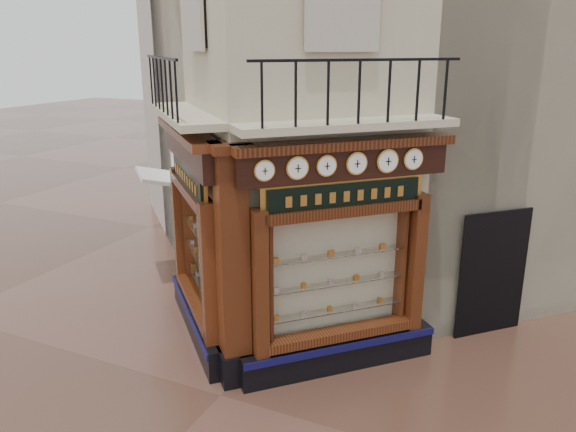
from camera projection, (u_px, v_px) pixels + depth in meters
The scene contains 17 objects.
ground at pixel (221, 395), 8.94m from camera, with size 80.00×80.00×0.00m, color #4B2F23.
main_building at pixel (356, 15), 12.53m from camera, with size 8.00×8.00×12.00m, color #BBB091.
neighbour_left at pixel (299, 40), 15.82m from camera, with size 8.00×8.00×11.00m, color #BAAEA2.
neighbour_right at pixel (483, 39), 13.83m from camera, with size 8.00×8.00×11.00m, color #BAAEA2.
shopfront_left at pixel (196, 237), 10.29m from camera, with size 2.86×2.86×3.98m.
shopfront_right at pixel (341, 261), 9.16m from camera, with size 2.86×2.86×3.98m.
corner_pilaster at pixel (233, 271), 8.81m from camera, with size 0.85×0.85×3.98m.
balcony at pixel (260, 119), 9.00m from camera, with size 5.94×2.97×1.03m.
clock_a at pixel (264, 171), 8.07m from camera, with size 0.26×0.26×0.32m.
clock_b at pixel (297, 168), 8.23m from camera, with size 0.29×0.29×0.35m.
clock_c at pixel (326, 166), 8.39m from camera, with size 0.27×0.27×0.33m.
clock_d at pixel (356, 163), 8.55m from camera, with size 0.29×0.29×0.36m.
clock_e at pixel (387, 161), 8.73m from camera, with size 0.30×0.30×0.38m.
clock_f at pixel (413, 159), 8.88m from camera, with size 0.28×0.28×0.35m.
awning at pixel (165, 279), 13.38m from camera, with size 1.46×0.88×0.08m, color silver, non-canonical shape.
signboard_left at pixel (189, 178), 9.94m from camera, with size 2.00×2.00×0.54m.
signboard_right at pixel (345, 195), 8.76m from camera, with size 2.01×2.01×0.54m.
Camera 1 is at (4.22, -6.55, 5.35)m, focal length 35.00 mm.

